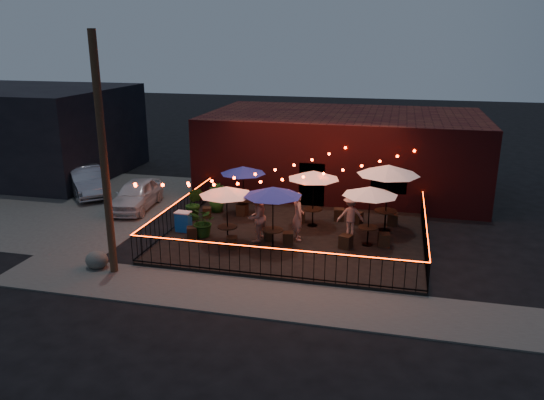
{
  "coord_description": "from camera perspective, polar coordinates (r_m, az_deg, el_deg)",
  "views": [
    {
      "loc": [
        3.81,
        -17.55,
        7.72
      ],
      "look_at": [
        -1.02,
        2.38,
        1.44
      ],
      "focal_mm": 35.0,
      "sensor_mm": 36.0,
      "label": 1
    }
  ],
  "objects": [
    {
      "name": "cafe_table_5",
      "position": [
        21.55,
        12.41,
        3.1
      ],
      "size": [
        2.69,
        2.69,
        2.77
      ],
      "rotation": [
        0.0,
        0.0,
        -0.08
      ],
      "color": "black",
      "rests_on": "patio"
    },
    {
      "name": "bistro_chair_3",
      "position": [
        23.58,
        -3.22,
        -1.06
      ],
      "size": [
        0.49,
        0.49,
        0.52
      ],
      "primitive_type": "cube",
      "rotation": [
        0.0,
        0.0,
        3.0
      ],
      "color": "black",
      "rests_on": "patio"
    },
    {
      "name": "potted_shrub_b",
      "position": [
        23.12,
        -8.36,
        -0.38
      ],
      "size": [
        0.86,
        0.72,
        1.45
      ],
      "primitive_type": "imported",
      "rotation": [
        0.0,
        0.0,
        0.11
      ],
      "color": "#0B360C",
      "rests_on": "patio"
    },
    {
      "name": "sidewalk",
      "position": [
        16.68,
        -1.16,
        -10.45
      ],
      "size": [
        18.0,
        2.5,
        0.05
      ],
      "primitive_type": "cube",
      "color": "#454340",
      "rests_on": "ground"
    },
    {
      "name": "cafe_table_4",
      "position": [
        19.98,
        10.52,
        0.88
      ],
      "size": [
        2.58,
        2.58,
        2.31
      ],
      "rotation": [
        0.0,
        0.0,
        0.27
      ],
      "color": "black",
      "rests_on": "patio"
    },
    {
      "name": "cafe_table_2",
      "position": [
        19.29,
        0.1,
        0.83
      ],
      "size": [
        2.86,
        2.86,
        2.4
      ],
      "rotation": [
        0.0,
        0.0,
        0.4
      ],
      "color": "black",
      "rests_on": "patio"
    },
    {
      "name": "potted_shrub_a",
      "position": [
        21.11,
        -7.35,
        -2.35
      ],
      "size": [
        1.39,
        1.31,
        1.22
      ],
      "primitive_type": "imported",
      "rotation": [
        0.0,
        0.0,
        -0.41
      ],
      "color": "#173710",
      "rests_on": "patio"
    },
    {
      "name": "potted_shrub_c",
      "position": [
        24.07,
        -6.0,
        0.22
      ],
      "size": [
        0.84,
        0.84,
        1.29
      ],
      "primitive_type": "imported",
      "rotation": [
        0.0,
        0.0,
        0.19
      ],
      "color": "#16350B",
      "rests_on": "patio"
    },
    {
      "name": "bistro_chair_5",
      "position": [
        20.32,
        1.72,
        -4.13
      ],
      "size": [
        0.48,
        0.48,
        0.47
      ],
      "primitive_type": "cube",
      "rotation": [
        0.0,
        0.0,
        3.36
      ],
      "color": "black",
      "rests_on": "patio"
    },
    {
      "name": "parking_lot",
      "position": [
        27.82,
        -21.7,
        -0.3
      ],
      "size": [
        11.0,
        12.0,
        0.02
      ],
      "primitive_type": "cube",
      "color": "#454340",
      "rests_on": "ground"
    },
    {
      "name": "cooler",
      "position": [
        21.88,
        -9.51,
        -2.28
      ],
      "size": [
        0.65,
        0.48,
        0.83
      ],
      "rotation": [
        0.0,
        0.0,
        -0.05
      ],
      "color": "#1052B5",
      "rests_on": "patio"
    },
    {
      "name": "bistro_chair_2",
      "position": [
        23.5,
        -7.0,
        -1.31
      ],
      "size": [
        0.48,
        0.48,
        0.45
      ],
      "primitive_type": "cube",
      "rotation": [
        0.0,
        0.0,
        0.32
      ],
      "color": "black",
      "rests_on": "patio"
    },
    {
      "name": "fence_left",
      "position": [
        22.57,
        -10.09,
        -1.45
      ],
      "size": [
        0.04,
        8.0,
        1.04
      ],
      "rotation": [
        0.0,
        0.0,
        1.57
      ],
      "color": "black",
      "rests_on": "patio"
    },
    {
      "name": "cafe_table_3",
      "position": [
        21.77,
        4.49,
        2.64
      ],
      "size": [
        2.49,
        2.49,
        2.38
      ],
      "rotation": [
        0.0,
        0.0,
        -0.17
      ],
      "color": "black",
      "rests_on": "patio"
    },
    {
      "name": "cafe_table_0",
      "position": [
        19.79,
        -4.92,
        0.91
      ],
      "size": [
        2.37,
        2.37,
        2.29
      ],
      "rotation": [
        0.0,
        0.0,
        0.15
      ],
      "color": "black",
      "rests_on": "patio"
    },
    {
      "name": "fence_front",
      "position": [
        17.49,
        -0.13,
        -6.76
      ],
      "size": [
        10.0,
        0.04,
        1.04
      ],
      "color": "black",
      "rests_on": "patio"
    },
    {
      "name": "patron_b",
      "position": [
        20.4,
        -1.7,
        -1.82
      ],
      "size": [
        1.02,
        1.15,
        1.96
      ],
      "primitive_type": "imported",
      "rotation": [
        0.0,
        0.0,
        -1.92
      ],
      "color": "#DA9F8D",
      "rests_on": "patio"
    },
    {
      "name": "car_silver",
      "position": [
        28.73,
        -19.37,
        1.95
      ],
      "size": [
        4.08,
        4.2,
        1.43
      ],
      "primitive_type": "imported",
      "rotation": [
        0.0,
        0.0,
        0.76
      ],
      "color": "#AAAAB2",
      "rests_on": "ground"
    },
    {
      "name": "bistro_chair_4",
      "position": [
        20.72,
        -0.37,
        -3.8
      ],
      "size": [
        0.44,
        0.44,
        0.4
      ],
      "primitive_type": "cube",
      "rotation": [
        0.0,
        0.0,
        0.35
      ],
      "color": "black",
      "rests_on": "patio"
    },
    {
      "name": "bistro_chair_8",
      "position": [
        20.13,
        7.94,
        -4.45
      ],
      "size": [
        0.54,
        0.54,
        0.51
      ],
      "primitive_type": "cube",
      "rotation": [
        0.0,
        0.0,
        -0.33
      ],
      "color": "black",
      "rests_on": "patio"
    },
    {
      "name": "car_white",
      "position": [
        25.67,
        -14.39,
        0.57
      ],
      "size": [
        2.04,
        4.15,
        1.36
      ],
      "primitive_type": "imported",
      "rotation": [
        0.0,
        0.0,
        0.11
      ],
      "color": "white",
      "rests_on": "ground"
    },
    {
      "name": "background_building",
      "position": [
        34.75,
        -25.64,
        6.73
      ],
      "size": [
        12.0,
        9.0,
        5.0
      ],
      "primitive_type": "cube",
      "color": "black",
      "rests_on": "ground"
    },
    {
      "name": "patron_c",
      "position": [
        21.33,
        8.43,
        -1.6
      ],
      "size": [
        1.18,
        0.87,
        1.64
      ],
      "primitive_type": "imported",
      "rotation": [
        0.0,
        0.0,
        3.41
      ],
      "color": "tan",
      "rests_on": "patio"
    },
    {
      "name": "fence_right",
      "position": [
        20.82,
        16.11,
        -3.48
      ],
      "size": [
        0.04,
        8.0,
        1.04
      ],
      "rotation": [
        0.0,
        0.0,
        1.57
      ],
      "color": "black",
      "rests_on": "patio"
    },
    {
      "name": "bistro_chair_0",
      "position": [
        21.12,
        -8.6,
        -3.5
      ],
      "size": [
        0.51,
        0.51,
        0.47
      ],
      "primitive_type": "cube",
      "rotation": [
        0.0,
        0.0,
        0.37
      ],
      "color": "black",
      "rests_on": "patio"
    },
    {
      "name": "patron_a",
      "position": [
        20.58,
        2.82,
        -1.74
      ],
      "size": [
        0.65,
        0.8,
        1.91
      ],
      "primitive_type": "imported",
      "rotation": [
        0.0,
        0.0,
        1.89
      ],
      "color": "tan",
      "rests_on": "patio"
    },
    {
      "name": "patio",
      "position": [
        21.33,
        2.44,
        -3.98
      ],
      "size": [
        10.0,
        8.0,
        0.15
      ],
      "primitive_type": "cube",
      "color": "black",
      "rests_on": "ground"
    },
    {
      "name": "utility_pole",
      "position": [
        17.95,
        -17.65,
        4.26
      ],
      "size": [
        0.26,
        0.26,
        8.0
      ],
      "primitive_type": "cylinder",
      "color": "#3C2A18",
      "rests_on": "ground"
    },
    {
      "name": "bistro_chair_9",
      "position": [
        20.56,
        11.94,
        -4.2
      ],
      "size": [
        0.48,
        0.48,
        0.5
      ],
      "primitive_type": "cube",
      "rotation": [
        0.0,
        0.0,
        3.3
      ],
      "color": "black",
      "rests_on": "patio"
    },
    {
      "name": "boulder",
      "position": [
        19.5,
        -18.32,
        -6.15
      ],
      "size": [
        0.98,
        0.88,
        0.66
      ],
      "primitive_type": "ellipsoid",
      "rotation": [
        0.0,
        0.0,
        -0.2
      ],
      "color": "#4C4C46",
      "rests_on": "ground"
    },
    {
      "name": "bistro_chair_1",
      "position": [
        19.96,
        -4.35,
        -4.59
      ],
      "size": [
        0.47,
        0.47,
        0.46
      ],
      "primitive_type": "cube",
      "rotation": [
        0.0,
        0.0,
        3.38
      ],
      "color": "black",
      "rests_on": "patio"
    },
    {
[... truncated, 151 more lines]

